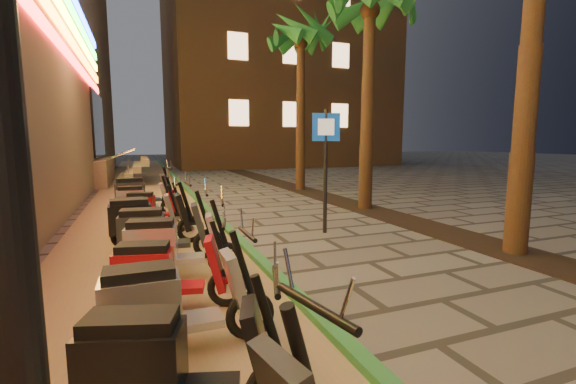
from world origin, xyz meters
name	(u,v)px	position (x,y,z in m)	size (l,w,h in m)	color
ground	(437,344)	(0.00, 0.00, 0.00)	(120.00, 120.00, 0.00)	#474442
parking_strip	(145,205)	(-2.60, 10.00, 0.01)	(3.40, 60.00, 0.01)	#8C7251
green_curb	(199,201)	(-0.90, 10.00, 0.05)	(0.18, 60.00, 0.10)	#286D35
planting_strip	(408,221)	(3.60, 5.00, 0.01)	(1.20, 40.00, 0.02)	black
apartment_block	(270,25)	(9.00, 32.00, 12.50)	(18.00, 16.06, 25.00)	brown
palm_c	(370,9)	(3.60, 7.00, 5.73)	(2.97, 3.02, 6.91)	#472D19
palm_d	(301,43)	(3.60, 12.00, 5.94)	(2.97, 3.02, 7.16)	#472D19
pedestrian_sign	(326,154)	(1.08, 4.68, 1.75)	(0.56, 0.27, 2.70)	black
scooter_4	(169,365)	(-2.58, -0.25, 0.49)	(1.59, 0.84, 1.13)	black
scooter_5	(170,304)	(-2.51, 0.77, 0.50)	(1.64, 0.58, 1.16)	black
scooter_6	(165,272)	(-2.49, 1.80, 0.47)	(1.54, 0.74, 1.09)	black
scooter_7	(170,245)	(-2.35, 2.88, 0.51)	(1.68, 0.71, 1.18)	black
scooter_8	(159,232)	(-2.46, 3.77, 0.52)	(1.71, 0.64, 1.20)	black
scooter_9	(145,220)	(-2.65, 4.83, 0.54)	(1.76, 0.62, 1.24)	black
scooter_10	(141,214)	(-2.72, 5.81, 0.47)	(1.55, 0.54, 1.09)	black
scooter_11	(150,207)	(-2.50, 6.90, 0.45)	(1.48, 0.75, 1.05)	black
scooter_12	(140,200)	(-2.73, 8.00, 0.48)	(1.57, 0.55, 1.11)	black
scooter_13	(140,192)	(-2.72, 8.94, 0.56)	(1.83, 0.75, 1.28)	black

